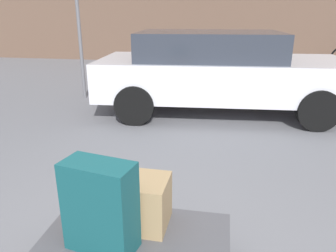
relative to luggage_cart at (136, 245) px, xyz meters
The scene contains 6 objects.
luggage_cart is the anchor object (origin of this frame).
duffel_bag_tan_front_right 0.32m from the luggage_cart, 136.01° to the left, with size 0.67×0.32×0.34m, color #9E7F56.
suitcase_teal_rear_left 0.42m from the luggage_cart, 143.75° to the right, with size 0.43×0.21×0.57m, color #144C51.
parked_car 4.14m from the luggage_cart, 84.44° to the left, with size 4.42×2.17×1.42m.
bollard_kerb_near 8.10m from the luggage_cart, 68.93° to the left, with size 0.21×0.21×0.64m, color #383838.
no_parking_sign 5.39m from the luggage_cart, 117.59° to the left, with size 0.50×0.10×2.51m.
Camera 1 is at (0.52, -1.69, 1.72)m, focal length 34.53 mm.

